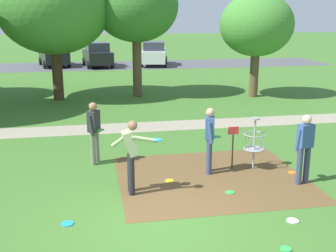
# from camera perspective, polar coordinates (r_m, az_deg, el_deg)

# --- Properties ---
(ground_plane) EXTENTS (160.00, 160.00, 0.00)m
(ground_plane) POSITION_cam_1_polar(r_m,az_deg,el_deg) (8.58, -1.02, -12.95)
(ground_plane) COLOR #3D6B28
(dirt_tee_pad) EXTENTS (4.62, 4.03, 0.01)m
(dirt_tee_pad) POSITION_cam_1_polar(r_m,az_deg,el_deg) (10.84, 5.81, -6.89)
(dirt_tee_pad) COLOR brown
(dirt_tee_pad) RESTS_ON ground
(disc_golf_basket) EXTENTS (0.98, 0.58, 1.39)m
(disc_golf_basket) POSITION_cam_1_polar(r_m,az_deg,el_deg) (11.39, 11.12, -2.02)
(disc_golf_basket) COLOR #9E9EA3
(disc_golf_basket) RESTS_ON ground
(player_foreground_watching) EXTENTS (1.11, 0.47, 1.71)m
(player_foreground_watching) POSITION_cam_1_polar(r_m,az_deg,el_deg) (9.63, -4.91, -3.47)
(player_foreground_watching) COLOR #232328
(player_foreground_watching) RESTS_ON ground
(player_throwing) EXTENTS (0.44, 0.50, 1.71)m
(player_throwing) POSITION_cam_1_polar(r_m,az_deg,el_deg) (10.89, 5.59, -1.42)
(player_throwing) COLOR #384260
(player_throwing) RESTS_ON ground
(player_waiting_left) EXTENTS (0.49, 0.43, 1.71)m
(player_waiting_left) POSITION_cam_1_polar(r_m,az_deg,el_deg) (10.65, 17.73, -2.45)
(player_waiting_left) COLOR #384260
(player_waiting_left) RESTS_ON ground
(player_waiting_right) EXTENTS (0.45, 0.49, 1.71)m
(player_waiting_right) POSITION_cam_1_polar(r_m,az_deg,el_deg) (11.68, -9.80, -0.45)
(player_waiting_right) COLOR slate
(player_waiting_right) RESTS_ON ground
(frisbee_near_basket) EXTENTS (0.24, 0.24, 0.02)m
(frisbee_near_basket) POSITION_cam_1_polar(r_m,az_deg,el_deg) (9.04, 16.25, -12.00)
(frisbee_near_basket) COLOR white
(frisbee_near_basket) RESTS_ON ground
(frisbee_by_tee) EXTENTS (0.25, 0.25, 0.02)m
(frisbee_by_tee) POSITION_cam_1_polar(r_m,az_deg,el_deg) (8.80, -13.26, -12.55)
(frisbee_by_tee) COLOR #1E93DB
(frisbee_by_tee) RESTS_ON ground
(frisbee_mid_grass) EXTENTS (0.21, 0.21, 0.02)m
(frisbee_mid_grass) POSITION_cam_1_polar(r_m,az_deg,el_deg) (8.04, 15.42, -15.49)
(frisbee_mid_grass) COLOR green
(frisbee_mid_grass) RESTS_ON ground
(frisbee_far_left) EXTENTS (0.22, 0.22, 0.02)m
(frisbee_far_left) POSITION_cam_1_polar(r_m,az_deg,el_deg) (10.04, 8.23, -8.75)
(frisbee_far_left) COLOR green
(frisbee_far_left) RESTS_ON ground
(frisbee_far_right) EXTENTS (0.21, 0.21, 0.02)m
(frisbee_far_right) POSITION_cam_1_polar(r_m,az_deg,el_deg) (11.57, 16.21, -5.98)
(frisbee_far_right) COLOR orange
(frisbee_far_right) RESTS_ON ground
(frisbee_scattered_a) EXTENTS (0.21, 0.21, 0.02)m
(frisbee_scattered_a) POSITION_cam_1_polar(r_m,az_deg,el_deg) (10.60, 0.20, -7.30)
(frisbee_scattered_a) COLOR gold
(frisbee_scattered_a) RESTS_ON ground
(tree_near_left) EXTENTS (3.50, 3.50, 4.95)m
(tree_near_left) POSITION_cam_1_polar(r_m,az_deg,el_deg) (21.29, 11.72, 13.00)
(tree_near_left) COLOR brown
(tree_near_left) RESTS_ON ground
(tree_near_right) EXTENTS (4.01, 4.01, 6.04)m
(tree_near_right) POSITION_cam_1_polar(r_m,az_deg,el_deg) (21.07, -4.28, 15.60)
(tree_near_right) COLOR brown
(tree_near_right) RESTS_ON ground
(tree_mid_center) EXTENTS (5.22, 5.22, 6.57)m
(tree_mid_center) POSITION_cam_1_polar(r_m,az_deg,el_deg) (20.84, -15.06, 15.25)
(tree_mid_center) COLOR #422D1E
(tree_mid_center) RESTS_ON ground
(parking_lot_strip) EXTENTS (36.00, 6.00, 0.01)m
(parking_lot_strip) POSITION_cam_1_polar(r_m,az_deg,el_deg) (34.37, -8.45, 7.96)
(parking_lot_strip) COLOR #4C4C51
(parking_lot_strip) RESTS_ON ground
(parked_car_leftmost) EXTENTS (2.65, 4.49, 1.84)m
(parked_car_leftmost) POSITION_cam_1_polar(r_m,az_deg,el_deg) (34.72, -14.97, 9.22)
(parked_car_leftmost) COLOR black
(parked_car_leftmost) RESTS_ON ground
(parked_car_center_left) EXTENTS (2.37, 4.39, 1.84)m
(parked_car_center_left) POSITION_cam_1_polar(r_m,az_deg,el_deg) (33.75, -9.38, 9.37)
(parked_car_center_left) COLOR black
(parked_car_center_left) RESTS_ON ground
(parked_car_center_right) EXTENTS (2.57, 4.47, 1.84)m
(parked_car_center_right) POSITION_cam_1_polar(r_m,az_deg,el_deg) (34.17, -1.84, 9.62)
(parked_car_center_right) COLOR silver
(parked_car_center_right) RESTS_ON ground
(gravel_path) EXTENTS (40.00, 1.39, 0.00)m
(gravel_path) POSITION_cam_1_polar(r_m,az_deg,el_deg) (15.50, -5.56, -0.21)
(gravel_path) COLOR gray
(gravel_path) RESTS_ON ground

